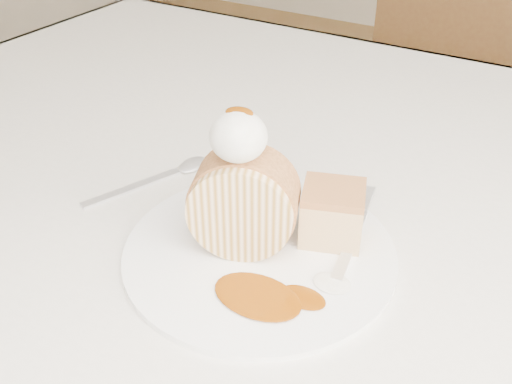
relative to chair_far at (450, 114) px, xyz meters
The scene contains 10 objects.
table 0.87m from the chair_far, 88.92° to the right, with size 1.40×0.90×0.75m.
chair_far is the anchor object (origin of this frame).
plate 1.07m from the chair_far, 88.02° to the right, with size 0.26×0.26×0.01m, color white.
roulade_slice 1.09m from the chair_far, 88.94° to the right, with size 0.10×0.10×0.05m, color beige.
cake_chunk 1.03m from the chair_far, 84.96° to the right, with size 0.06×0.05×0.05m, color #BA7746.
whipped_cream 1.11m from the chair_far, 89.05° to the right, with size 0.05×0.05×0.04m, color white.
caramel_drizzle 1.12m from the chair_far, 89.19° to the right, with size 0.03×0.02×0.01m, color #733404.
caramel_pool 1.13m from the chair_far, 86.44° to the right, with size 0.08×0.05×0.00m, color #733404, non-canonical shape.
fork 1.03m from the chair_far, 83.66° to the right, with size 0.02×0.16×0.00m, color silver.
spoon 1.05m from the chair_far, 98.27° to the right, with size 0.02×0.15×0.00m, color silver.
Camera 1 is at (0.23, -0.35, 1.11)m, focal length 40.00 mm.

